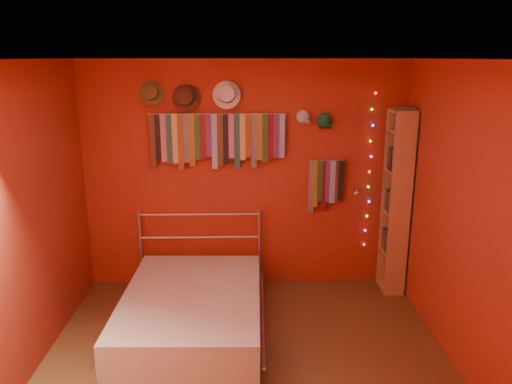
{
  "coord_description": "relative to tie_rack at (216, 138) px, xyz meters",
  "views": [
    {
      "loc": [
        -0.0,
        -3.55,
        2.52
      ],
      "look_at": [
        0.1,
        0.9,
        1.31
      ],
      "focal_mm": 35.0,
      "sensor_mm": 36.0,
      "label": 1
    }
  ],
  "objects": [
    {
      "name": "ground",
      "position": [
        0.3,
        -1.68,
        -1.69
      ],
      "size": [
        3.5,
        3.5,
        0.0
      ],
      "primitive_type": "plane",
      "color": "brown",
      "rests_on": "ground"
    },
    {
      "name": "back_wall",
      "position": [
        0.3,
        0.07,
        -0.44
      ],
      "size": [
        3.5,
        0.02,
        2.5
      ],
      "primitive_type": "cube",
      "color": "maroon",
      "rests_on": "ground"
    },
    {
      "name": "right_wall",
      "position": [
        2.05,
        -1.68,
        -0.44
      ],
      "size": [
        0.02,
        3.5,
        2.5
      ],
      "primitive_type": "cube",
      "color": "maroon",
      "rests_on": "ground"
    },
    {
      "name": "left_wall",
      "position": [
        -1.45,
        -1.68,
        -0.44
      ],
      "size": [
        0.02,
        3.5,
        2.5
      ],
      "primitive_type": "cube",
      "color": "maroon",
      "rests_on": "ground"
    },
    {
      "name": "ceiling",
      "position": [
        0.3,
        -1.68,
        0.81
      ],
      "size": [
        3.5,
        3.5,
        0.02
      ],
      "primitive_type": "cube",
      "color": "white",
      "rests_on": "back_wall"
    },
    {
      "name": "tie_rack",
      "position": [
        0.0,
        0.0,
        0.0
      ],
      "size": [
        1.45,
        0.03,
        0.6
      ],
      "color": "#B3B3B8",
      "rests_on": "back_wall"
    },
    {
      "name": "small_tie_rack",
      "position": [
        1.17,
        0.0,
        -0.5
      ],
      "size": [
        0.4,
        0.03,
        0.6
      ],
      "color": "#B3B3B8",
      "rests_on": "back_wall"
    },
    {
      "name": "fedora_olive",
      "position": [
        -0.66,
        -0.03,
        0.47
      ],
      "size": [
        0.26,
        0.14,
        0.25
      ],
      "rotation": [
        1.36,
        0.0,
        0.0
      ],
      "color": "brown",
      "rests_on": "back_wall"
    },
    {
      "name": "fedora_brown",
      "position": [
        -0.31,
        -0.03,
        0.42
      ],
      "size": [
        0.28,
        0.15,
        0.28
      ],
      "rotation": [
        1.36,
        0.0,
        0.0
      ],
      "color": "#4C291B",
      "rests_on": "back_wall"
    },
    {
      "name": "fedora_white",
      "position": [
        0.12,
        -0.03,
        0.45
      ],
      "size": [
        0.29,
        0.16,
        0.28
      ],
      "rotation": [
        1.36,
        0.0,
        0.0
      ],
      "color": "white",
      "rests_on": "back_wall"
    },
    {
      "name": "cap_white",
      "position": [
        0.91,
        0.01,
        0.21
      ],
      "size": [
        0.16,
        0.2,
        0.16
      ],
      "color": "silver",
      "rests_on": "back_wall"
    },
    {
      "name": "cap_green",
      "position": [
        1.14,
        0.01,
        0.17
      ],
      "size": [
        0.17,
        0.21,
        0.17
      ],
      "color": "#176A39",
      "rests_on": "back_wall"
    },
    {
      "name": "fairy_lights",
      "position": [
        1.66,
        0.03,
        -0.38
      ],
      "size": [
        0.05,
        0.02,
        1.71
      ],
      "color": "#FF3333",
      "rests_on": "back_wall"
    },
    {
      "name": "reading_lamp",
      "position": [
        1.48,
        -0.15,
        -0.57
      ],
      "size": [
        0.07,
        0.28,
        0.08
      ],
      "color": "#B3B3B8",
      "rests_on": "back_wall"
    },
    {
      "name": "bookshelf",
      "position": [
        1.96,
        -0.15,
        -0.67
      ],
      "size": [
        0.25,
        0.34,
        2.0
      ],
      "color": "#AF784F",
      "rests_on": "ground"
    },
    {
      "name": "bed",
      "position": [
        -0.2,
        -0.98,
        -1.48
      ],
      "size": [
        1.4,
        1.88,
        0.9
      ],
      "rotation": [
        0.0,
        0.0,
        -0.02
      ],
      "color": "#B3B3B8",
      "rests_on": "ground"
    }
  ]
}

